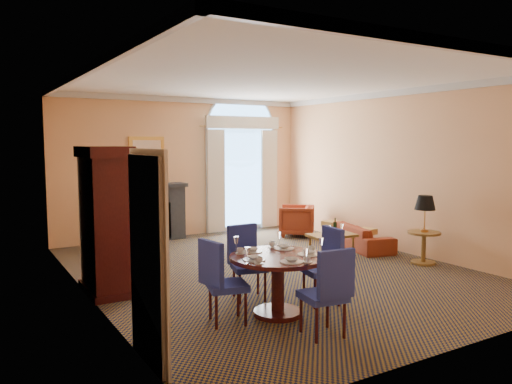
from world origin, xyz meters
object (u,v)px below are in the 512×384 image
side_table (424,221)px  coffee_table (332,236)px  sofa (361,236)px  armoire (106,223)px  dining_table (278,270)px  armchair (297,220)px

side_table → coffee_table: bearing=132.6°
sofa → side_table: bearing=-163.9°
armoire → sofa: size_ratio=1.27×
sofa → armoire: bearing=108.2°
armoire → sofa: bearing=3.9°
coffee_table → sofa: bearing=25.4°
sofa → side_table: 1.65m
side_table → dining_table: bearing=-166.6°
sofa → coffee_table: (-1.06, -0.35, 0.18)m
dining_table → side_table: 3.83m
armoire → dining_table: size_ratio=1.74×
armoire → coffee_table: size_ratio=2.24×
sofa → coffee_table: coffee_table is taller
armoire → coffee_table: (4.21, 0.01, -0.60)m
dining_table → sofa: size_ratio=0.73×
sofa → side_table: side_table is taller
dining_table → side_table: (3.72, 0.89, 0.20)m
dining_table → sofa: (3.67, 2.45, -0.33)m
dining_table → sofa: 4.42m
armoire → armchair: armoire is taller
sofa → coffee_table: bearing=122.5°
armchair → coffee_table: bearing=21.2°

